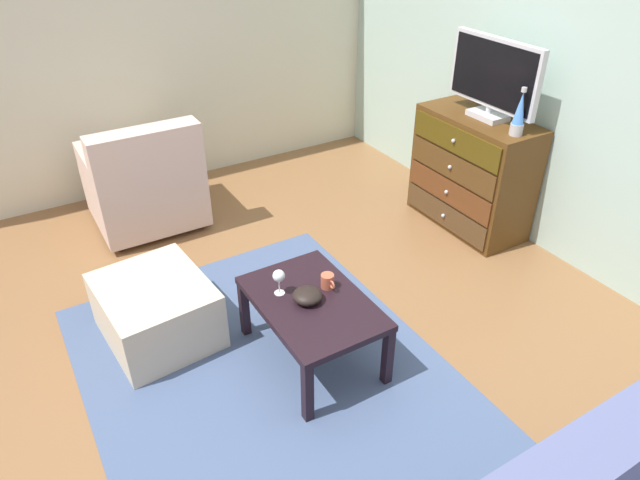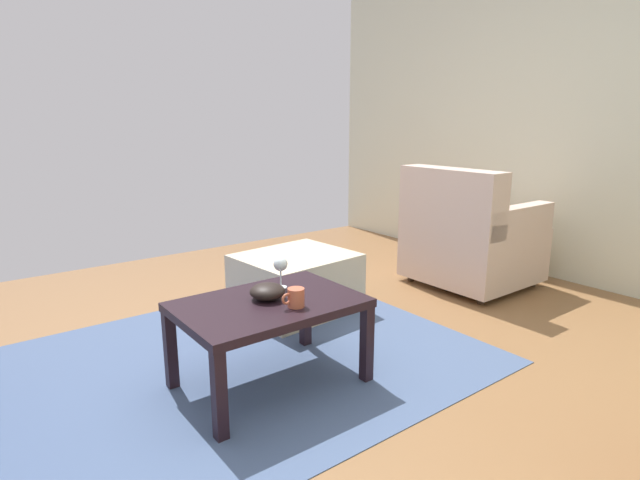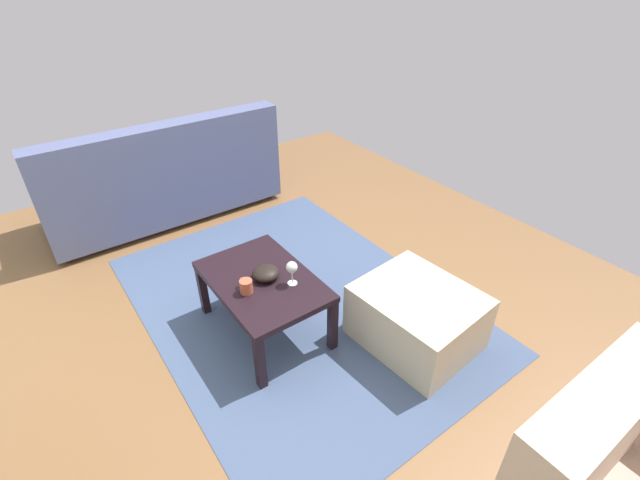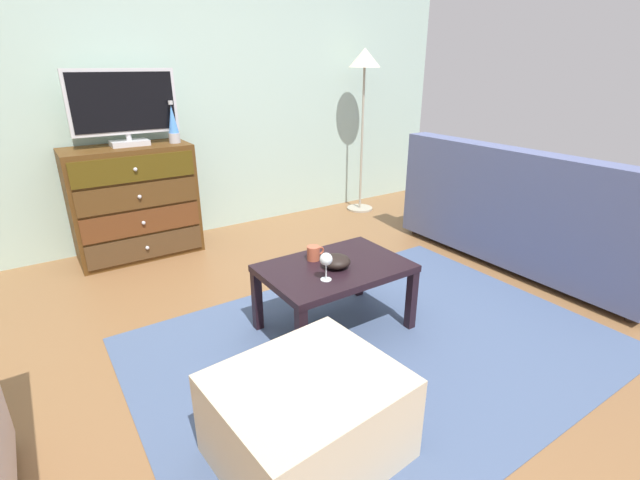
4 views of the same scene
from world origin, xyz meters
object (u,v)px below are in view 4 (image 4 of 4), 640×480
Objects in this scene: dresser at (134,202)px; coffee_table at (335,274)px; tv at (124,106)px; standing_lamp at (364,74)px; lava_lamp at (173,124)px; couch_large at (528,219)px; mug at (314,253)px; ottoman at (308,417)px; wine_glass at (326,260)px; bowl_decorative at (336,261)px.

dresser reaches higher than coffee_table.
standing_lamp is (2.28, -0.07, 0.20)m from tv.
lava_lamp is 0.16× the size of couch_large.
lava_lamp reaches higher than mug.
coffee_table is 0.98m from ottoman.
lava_lamp is at bearing 95.00° from wine_glass.
couch_large reaches higher than coffee_table.
lava_lamp reaches higher than ottoman.
standing_lamp is at bearing 47.24° from wine_glass.
wine_glass is 2.77m from standing_lamp.
coffee_table is 5.30× the size of wine_glass.
bowl_decorative is at bearing -71.24° from tv.
couch_large is at bearing -37.05° from tv.
wine_glass reaches higher than mug.
ottoman is at bearing -132.47° from bowl_decorative.
dresser is at bearing 173.38° from lava_lamp.
bowl_decorative is 0.08× the size of couch_large.
tv reaches higher than mug.
wine_glass is 0.29m from mug.
tv is 2.14m from bowl_decorative.
dresser is 2.52m from standing_lamp.
wine_glass is 1.38× the size of mug.
standing_lamp reaches higher than tv.
dresser is 1.98m from coffee_table.
mug is (0.26, -1.67, -0.59)m from lava_lamp.
ottoman is (-0.49, -0.59, -0.34)m from wine_glass.
mug is 0.69× the size of bowl_decorative.
lava_lamp is at bearing 99.96° from coffee_table.
couch_large reaches higher than dresser.
standing_lamp is at bearing 97.39° from couch_large.
tv is at bearing 90.22° from ottoman.
couch_large is (2.19, -1.84, -0.70)m from lava_lamp.
dresser reaches higher than wine_glass.
bowl_decorative is at bearing 179.76° from couch_large.
lava_lamp is at bearing -6.62° from dresser.
bowl_decorative is at bearing 35.99° from wine_glass.
tv is 2.41× the size of lava_lamp.
standing_lamp is (1.63, 1.80, 1.05)m from coffee_table.
wine_glass is 0.19m from bowl_decorative.
coffee_table is at bearing -69.47° from dresser.
mug is 0.06× the size of couch_large.
lava_lamp reaches higher than coffee_table.
lava_lamp is at bearing 179.85° from standing_lamp.
dresser is 0.76m from tv.
coffee_table is 0.50× the size of standing_lamp.
tv is at bearing 108.76° from bowl_decorative.
standing_lamp is (1.64, 1.82, 0.96)m from bowl_decorative.
tv reaches higher than coffee_table.
bowl_decorative is 0.98m from ottoman.
couch_large is at bearing 2.66° from wine_glass.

